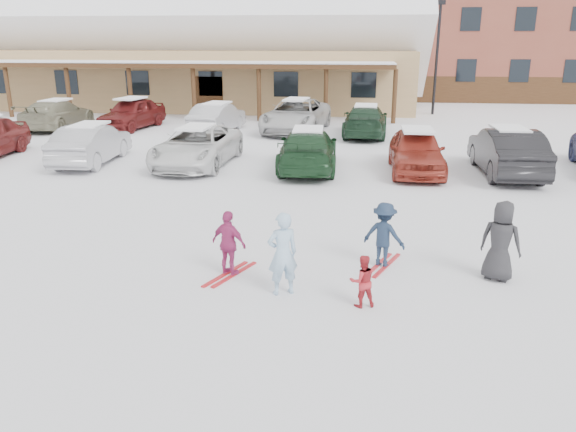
# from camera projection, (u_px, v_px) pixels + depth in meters

# --- Properties ---
(ground) EXTENTS (160.00, 160.00, 0.00)m
(ground) POSITION_uv_depth(u_px,v_px,m) (266.00, 282.00, 10.53)
(ground) COLOR white
(ground) RESTS_ON ground
(day_lodge) EXTENTS (29.12, 12.50, 10.38)m
(day_lodge) POSITION_uv_depth(u_px,v_px,m) (195.00, 44.00, 36.77)
(day_lodge) COLOR tan
(day_lodge) RESTS_ON ground
(lamp_post) EXTENTS (0.50, 0.25, 6.35)m
(lamp_post) POSITION_uv_depth(u_px,v_px,m) (437.00, 52.00, 32.20)
(lamp_post) COLOR black
(lamp_post) RESTS_ON ground
(conifer_2) EXTENTS (5.28, 5.28, 12.24)m
(conifer_2) POSITION_uv_depth(u_px,v_px,m) (13.00, 9.00, 51.50)
(conifer_2) COLOR black
(conifer_2) RESTS_ON ground
(conifer_3) EXTENTS (3.96, 3.96, 9.18)m
(conifer_3) POSITION_uv_depth(u_px,v_px,m) (408.00, 28.00, 49.91)
(conifer_3) COLOR black
(conifer_3) RESTS_ON ground
(adult_skier) EXTENTS (0.66, 0.57, 1.52)m
(adult_skier) POSITION_uv_depth(u_px,v_px,m) (283.00, 254.00, 9.84)
(adult_skier) COLOR #9DC1DE
(adult_skier) RESTS_ON ground
(toddler_red) EXTENTS (0.53, 0.46, 0.93)m
(toddler_red) POSITION_uv_depth(u_px,v_px,m) (362.00, 281.00, 9.47)
(toddler_red) COLOR #B5262E
(toddler_red) RESTS_ON ground
(child_navy) EXTENTS (0.98, 0.79, 1.32)m
(child_navy) POSITION_uv_depth(u_px,v_px,m) (384.00, 235.00, 11.08)
(child_navy) COLOR #19283E
(child_navy) RESTS_ON ground
(skis_child_navy) EXTENTS (0.74, 1.36, 0.03)m
(skis_child_navy) POSITION_uv_depth(u_px,v_px,m) (382.00, 265.00, 11.28)
(skis_child_navy) COLOR #B2191F
(skis_child_navy) RESTS_ON ground
(child_magenta) EXTENTS (0.82, 0.60, 1.29)m
(child_magenta) POSITION_uv_depth(u_px,v_px,m) (229.00, 244.00, 10.66)
(child_magenta) COLOR #A82D68
(child_magenta) RESTS_ON ground
(skis_child_magenta) EXTENTS (0.75, 1.36, 0.03)m
(skis_child_magenta) POSITION_uv_depth(u_px,v_px,m) (230.00, 274.00, 10.85)
(skis_child_magenta) COLOR #B2191F
(skis_child_magenta) RESTS_ON ground
(bystander_dark) EXTENTS (0.89, 0.78, 1.54)m
(bystander_dark) POSITION_uv_depth(u_px,v_px,m) (501.00, 241.00, 10.43)
(bystander_dark) COLOR #28282B
(bystander_dark) RESTS_ON ground
(parked_car_1) EXTENTS (1.68, 4.35, 1.41)m
(parked_car_1) POSITION_uv_depth(u_px,v_px,m) (91.00, 144.00, 20.19)
(parked_car_1) COLOR #A3A3A8
(parked_car_1) RESTS_ON ground
(parked_car_2) EXTENTS (2.55, 5.10, 1.39)m
(parked_car_2) POSITION_uv_depth(u_px,v_px,m) (197.00, 146.00, 19.87)
(parked_car_2) COLOR silver
(parked_car_2) RESTS_ON ground
(parked_car_3) EXTENTS (2.13, 4.88, 1.40)m
(parked_car_3) POSITION_uv_depth(u_px,v_px,m) (308.00, 149.00, 19.27)
(parked_car_3) COLOR #1B3E22
(parked_car_3) RESTS_ON ground
(parked_car_4) EXTENTS (1.75, 4.29, 1.46)m
(parked_car_4) POSITION_uv_depth(u_px,v_px,m) (416.00, 151.00, 18.83)
(parked_car_4) COLOR #9F3224
(parked_car_4) RESTS_ON ground
(parked_car_5) EXTENTS (1.68, 4.72, 1.55)m
(parked_car_5) POSITION_uv_depth(u_px,v_px,m) (507.00, 152.00, 18.52)
(parked_car_5) COLOR black
(parked_car_5) RESTS_ON ground
(parked_car_7) EXTENTS (2.05, 4.91, 1.42)m
(parked_car_7) POSITION_uv_depth(u_px,v_px,m) (57.00, 114.00, 27.89)
(parked_car_7) COLOR gray
(parked_car_7) RESTS_ON ground
(parked_car_8) EXTENTS (2.50, 4.65, 1.50)m
(parked_car_8) POSITION_uv_depth(u_px,v_px,m) (132.00, 113.00, 27.92)
(parked_car_8) COLOR maroon
(parked_car_8) RESTS_ON ground
(parked_car_9) EXTENTS (2.03, 4.40, 1.40)m
(parked_car_9) POSITION_uv_depth(u_px,v_px,m) (217.00, 118.00, 26.76)
(parked_car_9) COLOR #B0B1B5
(parked_car_9) RESTS_ON ground
(parked_car_10) EXTENTS (3.28, 5.88, 1.55)m
(parked_car_10) POSITION_uv_depth(u_px,v_px,m) (296.00, 115.00, 27.00)
(parked_car_10) COLOR silver
(parked_car_10) RESTS_ON ground
(parked_car_11) EXTENTS (2.21, 4.90, 1.39)m
(parked_car_11) POSITION_uv_depth(u_px,v_px,m) (365.00, 121.00, 25.86)
(parked_car_11) COLOR #1D3926
(parked_car_11) RESTS_ON ground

